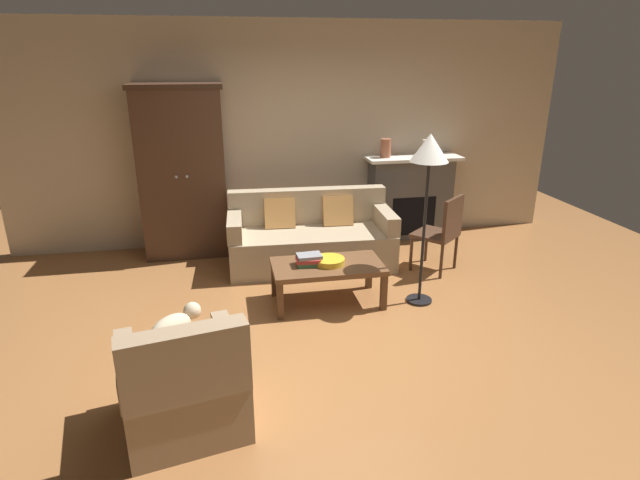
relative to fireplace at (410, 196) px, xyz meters
The scene contains 14 objects.
ground_plane 2.83m from the fireplace, 124.00° to the right, with size 9.60×9.60×0.00m, color #9E6638.
back_wall 1.78m from the fireplace, behind, with size 7.20×0.10×2.80m, color beige.
fireplace is the anchor object (origin of this frame).
armoire 2.99m from the fireplace, behind, with size 1.06×0.57×2.07m.
couch 1.69m from the fireplace, 153.80° to the right, with size 1.95×0.93×0.86m.
coffee_table 2.35m from the fireplace, 130.36° to the right, with size 1.10×0.60×0.42m.
fruit_bowl 2.33m from the fireplace, 130.09° to the right, with size 0.31×0.31×0.06m, color gold.
book_stack 2.46m from the fireplace, 133.84° to the right, with size 0.27×0.20×0.11m.
mantel_vase_terracotta 0.77m from the fireplace, behind, with size 0.14×0.14×0.24m, color #A86042.
mantel_vase_cream 0.68m from the fireplace, ahead, with size 0.11×0.11×0.21m, color beige.
armchair_near_left 4.45m from the fireplace, 129.38° to the right, with size 0.90×0.90×0.88m.
side_chair_wooden 1.24m from the fireplace, 93.00° to the right, with size 0.62×0.62×0.90m.
floor_lamp 2.22m from the fireplace, 106.81° to the right, with size 0.36×0.36×1.70m.
dog 3.87m from the fireplace, 140.15° to the right, with size 0.46×0.46×0.39m.
Camera 1 is at (-0.93, -4.09, 2.37)m, focal length 28.81 mm.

